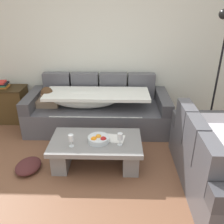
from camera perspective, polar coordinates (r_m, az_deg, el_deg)
The scene contains 13 objects.
ground_plane at distance 3.01m, azimuth -3.62°, elevation -18.45°, with size 14.00×14.00×0.00m, color brown.
back_wall at distance 4.39m, azimuth -1.68°, elevation 15.62°, with size 9.00×0.10×2.70m, color silver.
couch_along_wall at distance 4.19m, azimuth -3.86°, elevation 0.50°, with size 2.39×0.92×0.88m.
couch_near_window at distance 3.17m, azimuth 24.54°, elevation -10.76°, with size 0.92×1.70×0.88m.
coffee_table at distance 3.30m, azimuth -3.76°, elevation -8.76°, with size 1.20×0.68×0.38m.
fruit_bowl at distance 3.17m, azimuth -3.18°, elevation -6.39°, with size 0.28×0.28×0.10m.
wine_glass_near_left at distance 3.08m, azimuth -9.62°, elevation -6.13°, with size 0.07×0.07×0.17m.
wine_glass_near_right at distance 3.06m, azimuth 1.90°, elevation -5.89°, with size 0.07×0.07×0.17m.
open_magazine at distance 3.24m, azimuth 0.40°, elevation -6.25°, with size 0.28×0.21×0.01m, color white.
side_cabinet at distance 4.83m, azimuth -23.49°, elevation 1.68°, with size 0.72×0.44×0.64m.
book_stack_on_cabinet at distance 4.72m, azimuth -24.36°, elevation 5.91°, with size 0.19×0.23×0.12m.
floor_lamp at distance 4.12m, azimuth 23.51°, elevation 9.64°, with size 0.33×0.31×1.95m.
crumpled_garment at distance 3.47m, azimuth -19.08°, elevation -11.91°, with size 0.40×0.32×0.12m, color #4C2323.
Camera 1 is at (0.24, -2.17, 2.07)m, focal length 38.84 mm.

